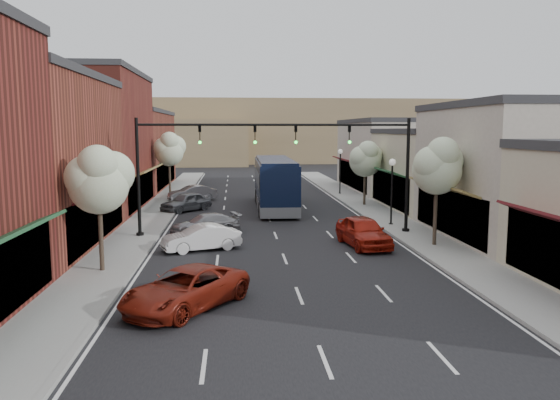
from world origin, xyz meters
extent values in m
plane|color=black|center=(0.00, 0.00, 0.00)|extent=(160.00, 160.00, 0.00)
cube|color=gray|center=(-8.40, 18.50, 0.07)|extent=(2.80, 73.00, 0.15)
cube|color=gray|center=(8.40, 18.50, 0.07)|extent=(2.80, 73.00, 0.15)
cube|color=gray|center=(-7.00, 18.50, 0.07)|extent=(0.25, 73.00, 0.17)
cube|color=gray|center=(7.00, 18.50, 0.07)|extent=(0.25, 73.00, 0.17)
cube|color=brown|center=(-14.30, 6.00, 4.50)|extent=(9.00, 14.00, 9.00)
cube|color=#2D2D30|center=(-14.30, 6.00, 9.20)|extent=(9.20, 14.10, 0.40)
cube|color=black|center=(-10.10, 6.00, 1.60)|extent=(0.60, 11.90, 2.60)
cube|color=#521216|center=(-9.30, 6.00, 3.10)|extent=(1.07, 9.80, 0.49)
cube|color=maroon|center=(-14.30, 20.00, 5.25)|extent=(9.00, 14.00, 10.50)
cube|color=#2D2D30|center=(-14.30, 20.00, 10.70)|extent=(9.20, 14.10, 0.40)
cube|color=black|center=(-10.10, 20.00, 1.60)|extent=(0.60, 11.90, 2.60)
cube|color=olive|center=(-9.30, 20.00, 3.10)|extent=(1.07, 9.80, 0.49)
cube|color=brown|center=(-14.30, 36.00, 4.00)|extent=(9.00, 18.00, 8.00)
cube|color=#2D2D30|center=(-14.30, 36.00, 8.20)|extent=(9.20, 18.10, 0.40)
cube|color=black|center=(-10.10, 36.00, 1.60)|extent=(0.60, 15.30, 2.60)
cube|color=#1C4727|center=(-9.30, 36.00, 3.10)|extent=(1.07, 12.60, 0.49)
cube|color=#B7AB9D|center=(13.80, 6.00, 3.75)|extent=(8.00, 12.00, 7.50)
cube|color=#2D2D30|center=(13.80, 6.00, 7.70)|extent=(8.20, 12.10, 0.40)
cube|color=black|center=(10.10, 6.00, 1.60)|extent=(0.60, 10.20, 2.60)
cube|color=olive|center=(9.30, 6.00, 3.10)|extent=(1.07, 8.40, 0.49)
cube|color=#C0B899|center=(13.80, 18.00, 3.00)|extent=(8.00, 12.00, 6.00)
cube|color=#2D2D30|center=(13.80, 18.00, 6.20)|extent=(8.20, 12.10, 0.40)
cube|color=black|center=(10.10, 18.00, 1.60)|extent=(0.60, 10.20, 2.60)
cube|color=#1C4727|center=(9.30, 18.00, 3.10)|extent=(1.07, 8.40, 0.49)
cube|color=#B7AB9D|center=(13.80, 32.00, 3.50)|extent=(8.00, 16.00, 7.00)
cube|color=#2D2D30|center=(13.80, 32.00, 7.20)|extent=(8.20, 16.10, 0.40)
cube|color=black|center=(10.10, 32.00, 1.60)|extent=(0.60, 13.60, 2.60)
cube|color=#521216|center=(9.30, 32.00, 3.10)|extent=(1.07, 11.20, 0.49)
cube|color=#7A6647|center=(0.00, 90.00, 6.00)|extent=(120.00, 30.00, 12.00)
cube|color=#7A6647|center=(-25.00, 78.00, 4.00)|extent=(50.00, 20.00, 8.00)
cylinder|color=black|center=(8.00, 8.00, 0.15)|extent=(0.44, 0.44, 0.30)
cylinder|color=black|center=(8.00, 8.00, 3.50)|extent=(0.20, 0.20, 7.00)
cylinder|color=black|center=(4.00, 8.00, 6.60)|extent=(8.00, 0.14, 0.14)
imported|color=black|center=(4.40, 8.00, 6.00)|extent=(0.18, 0.46, 1.10)
sphere|color=#19E533|center=(4.40, 7.88, 5.58)|extent=(0.18, 0.18, 0.18)
imported|color=black|center=(1.20, 8.00, 6.00)|extent=(0.18, 0.46, 1.10)
sphere|color=#19E533|center=(1.20, 7.88, 5.58)|extent=(0.18, 0.18, 0.18)
cylinder|color=black|center=(-8.00, 8.00, 0.15)|extent=(0.44, 0.44, 0.30)
cylinder|color=black|center=(-8.00, 8.00, 3.50)|extent=(0.20, 0.20, 7.00)
cylinder|color=black|center=(-4.00, 8.00, 6.60)|extent=(8.00, 0.14, 0.14)
imported|color=black|center=(-4.40, 8.00, 6.00)|extent=(0.18, 0.46, 1.10)
sphere|color=#19E533|center=(-4.40, 7.88, 5.58)|extent=(0.18, 0.18, 0.18)
imported|color=black|center=(-1.20, 8.00, 6.00)|extent=(0.18, 0.46, 1.10)
sphere|color=#19E533|center=(-1.20, 7.88, 5.58)|extent=(0.18, 0.18, 0.18)
cylinder|color=#47382B|center=(8.30, 4.00, 1.86)|extent=(0.20, 0.20, 3.71)
sphere|color=#BACC9D|center=(8.30, 4.00, 4.18)|extent=(2.60, 2.60, 2.60)
sphere|color=#BACC9D|center=(8.80, 4.30, 4.64)|extent=(2.00, 2.00, 2.00)
sphere|color=#BACC9D|center=(7.90, 3.70, 4.52)|extent=(1.90, 1.90, 1.90)
sphere|color=#BACC9D|center=(8.40, 3.50, 5.10)|extent=(1.70, 1.70, 1.70)
cylinder|color=#47382B|center=(8.30, 20.00, 1.66)|extent=(0.20, 0.20, 3.33)
sphere|color=#BACC9D|center=(8.30, 20.00, 3.74)|extent=(2.60, 2.60, 2.60)
sphere|color=#BACC9D|center=(8.80, 20.30, 4.16)|extent=(2.00, 2.00, 2.00)
sphere|color=#BACC9D|center=(7.90, 19.70, 4.06)|extent=(1.90, 1.90, 1.90)
sphere|color=#BACC9D|center=(8.40, 19.50, 4.58)|extent=(1.70, 1.70, 1.70)
cylinder|color=#47382B|center=(-8.30, 0.00, 1.76)|extent=(0.20, 0.20, 3.52)
sphere|color=#BACC9D|center=(-8.30, 0.00, 3.96)|extent=(2.60, 2.60, 2.60)
sphere|color=#BACC9D|center=(-7.80, 0.30, 4.40)|extent=(2.00, 2.00, 2.00)
sphere|color=#BACC9D|center=(-8.70, -0.30, 4.29)|extent=(1.90, 1.90, 1.90)
sphere|color=#BACC9D|center=(-8.20, -0.50, 4.84)|extent=(1.70, 1.70, 1.70)
cylinder|color=#47382B|center=(-8.30, 26.00, 1.92)|extent=(0.20, 0.20, 3.84)
sphere|color=#BACC9D|center=(-8.30, 26.00, 4.32)|extent=(2.60, 2.60, 2.60)
sphere|color=#BACC9D|center=(-7.80, 26.30, 4.80)|extent=(2.00, 2.00, 2.00)
sphere|color=#BACC9D|center=(-8.70, 25.70, 4.68)|extent=(1.90, 1.90, 1.90)
sphere|color=#BACC9D|center=(-8.20, 25.50, 5.28)|extent=(1.70, 1.70, 1.70)
cylinder|color=black|center=(7.80, 10.50, 0.10)|extent=(0.28, 0.28, 0.20)
cylinder|color=black|center=(7.80, 10.50, 2.00)|extent=(0.12, 0.12, 4.00)
sphere|color=white|center=(7.80, 10.50, 4.22)|extent=(0.44, 0.44, 0.44)
cylinder|color=black|center=(7.80, 28.00, 0.10)|extent=(0.28, 0.28, 0.20)
cylinder|color=black|center=(7.80, 28.00, 2.00)|extent=(0.12, 0.12, 4.00)
sphere|color=white|center=(7.80, 28.00, 4.22)|extent=(0.44, 0.44, 0.44)
cube|color=black|center=(0.80, 19.43, 2.13)|extent=(2.97, 13.10, 3.36)
cube|color=#595B60|center=(0.80, 19.43, 0.60)|extent=(2.99, 13.12, 0.76)
cube|color=black|center=(0.80, 19.43, 2.61)|extent=(3.02, 12.05, 1.20)
cube|color=black|center=(0.80, 19.43, 3.86)|extent=(2.74, 12.57, 0.27)
cube|color=black|center=(0.73, 12.95, 2.83)|extent=(2.27, 0.10, 1.31)
cylinder|color=black|center=(-0.54, 14.87, 0.57)|extent=(0.36, 1.14, 1.13)
cylinder|color=black|center=(2.03, 14.85, 0.57)|extent=(0.36, 1.14, 1.13)
cylinder|color=black|center=(-0.44, 23.59, 0.57)|extent=(0.36, 1.14, 1.13)
cylinder|color=black|center=(2.13, 23.56, 0.57)|extent=(0.36, 1.14, 1.13)
cylinder|color=black|center=(-0.46, 22.06, 0.57)|extent=(0.36, 1.14, 1.13)
cylinder|color=black|center=(2.11, 22.03, 0.57)|extent=(0.36, 1.14, 1.13)
imported|color=#9C170B|center=(4.52, 4.55, 0.82)|extent=(2.55, 5.05, 1.65)
imported|color=maroon|center=(-4.20, -5.15, 0.72)|extent=(4.95, 5.56, 1.43)
imported|color=silver|center=(-4.20, 4.29, 0.67)|extent=(4.33, 2.76, 1.35)
imported|color=gray|center=(-4.23, 8.79, 0.62)|extent=(4.60, 3.02, 1.24)
imported|color=slate|center=(-6.20, 18.36, 0.73)|extent=(4.21, 4.29, 1.46)
imported|color=#9E9EA3|center=(-6.20, 24.54, 0.70)|extent=(4.48, 2.97, 1.39)
camera|label=1|loc=(-2.42, -24.11, 6.32)|focal=35.00mm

